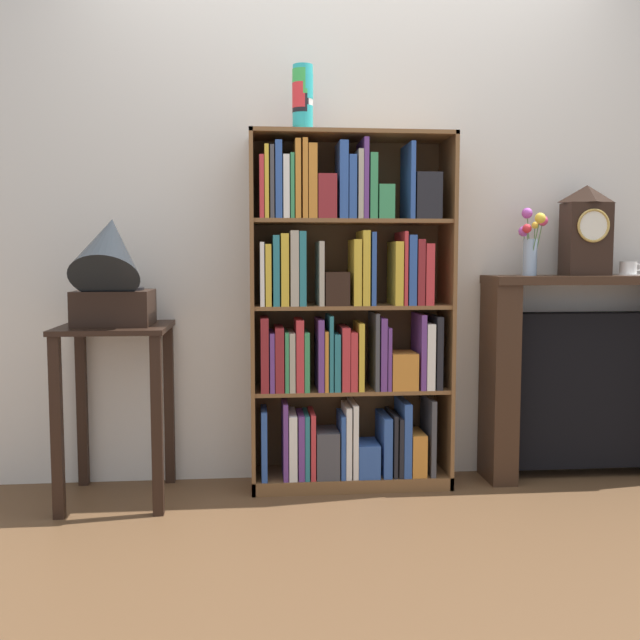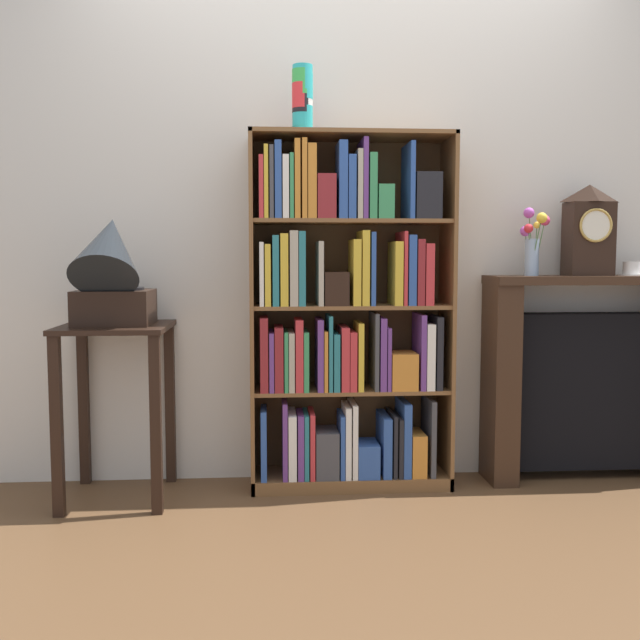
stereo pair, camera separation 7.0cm
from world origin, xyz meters
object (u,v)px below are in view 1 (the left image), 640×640
Objects in this scene: fireplace_mantel at (583,378)px; mantel_clock at (586,230)px; cup_stack at (303,98)px; teacup_with_saucer at (628,269)px; gramophone at (111,270)px; bookshelf at (346,324)px; flower_vase at (531,242)px; side_table_left at (116,374)px.

fireplace_mantel is 0.71m from mantel_clock.
cup_stack is 1.46m from mantel_clock.
teacup_with_saucer is (1.56, 0.05, -0.76)m from cup_stack.
bookshelf is at bearing 8.91° from gramophone.
mantel_clock reaches higher than teacup_with_saucer.
bookshelf is 1.20m from fireplace_mantel.
cup_stack is 1.25m from flower_vase.
bookshelf is 2.96× the size of gramophone.
flower_vase is (1.90, 0.18, 0.13)m from gramophone.
flower_vase is (-0.29, -0.02, 0.66)m from fireplace_mantel.
cup_stack reaches higher than flower_vase.
gramophone is at bearing -171.00° from cup_stack.
cup_stack is at bearing -177.60° from flower_vase.
side_table_left is 1.82× the size of mantel_clock.
mantel_clock reaches higher than gramophone.
cup_stack is at bearing -177.08° from fireplace_mantel.
bookshelf reaches higher than mantel_clock.
cup_stack reaches higher than gramophone.
mantel_clock reaches higher than fireplace_mantel.
gramophone is 2.26m from fireplace_mantel.
gramophone is 2.39m from teacup_with_saucer.
teacup_with_saucer is at bearing 0.76° from bookshelf.
bookshelf is 5.08× the size of flower_vase.
gramophone reaches higher than fireplace_mantel.
teacup_with_saucer is at bearing 0.36° from flower_vase.
mantel_clock is at bearing 4.64° from gramophone.
teacup_with_saucer is (1.36, 0.02, 0.25)m from bookshelf.
cup_stack is 0.37× the size of side_table_left.
mantel_clock is at bearing -130.63° from fireplace_mantel.
cup_stack is at bearing -178.23° from teacup_with_saucer.
side_table_left is at bearing -176.67° from flower_vase.
cup_stack is (-0.20, -0.03, 1.01)m from bookshelf.
bookshelf is at bearing -179.23° from mantel_clock.
teacup_with_saucer is (2.39, 0.11, 0.45)m from side_table_left.
cup_stack reaches higher than teacup_with_saucer.
flower_vase is (-0.27, -0.00, -0.05)m from mantel_clock.
fireplace_mantel is at bearing 173.79° from teacup_with_saucer.
side_table_left is (-0.82, -0.07, -1.21)m from cup_stack.
side_table_left is 2.19m from fireplace_mantel.
bookshelf is 3.82× the size of mantel_clock.
bookshelf is at bearing -178.07° from fireplace_mantel.
side_table_left is 2.42× the size of flower_vase.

